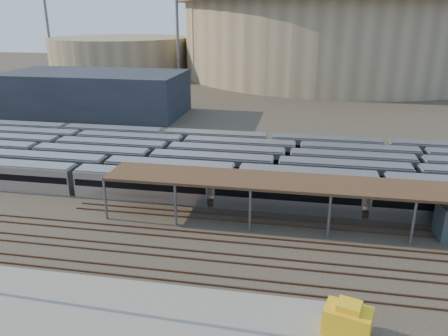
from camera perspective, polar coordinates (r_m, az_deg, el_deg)
ground at (r=50.43m, az=-7.29°, el=-7.95°), size 420.00×420.00×0.00m
apron at (r=40.70m, az=-20.94°, el=-16.46°), size 50.00×9.00×0.20m
subway_trains at (r=66.93m, az=-5.33°, el=0.87°), size 127.70×23.90×3.60m
inspection_shed at (r=50.52m, az=18.51°, el=-2.59°), size 60.30×6.00×5.30m
empty_tracks at (r=46.26m, az=-9.16°, el=-10.64°), size 170.00×9.62×0.18m
stadium at (r=182.92m, az=14.35°, el=16.92°), size 124.00×124.00×32.50m
secondary_arena at (r=188.45m, az=-13.30°, el=14.17°), size 56.00×56.00×14.00m
service_building at (r=110.69m, az=-16.43°, el=9.36°), size 42.00×20.00×10.00m
floodlight_0 at (r=158.77m, az=-6.14°, el=18.58°), size 4.00×1.00×38.40m
floodlight_1 at (r=190.38m, az=-22.14°, el=17.49°), size 4.00×1.00×38.40m
floodlight_3 at (r=203.93m, az=3.73°, el=18.85°), size 4.00×1.00×38.40m
yellow_equipment at (r=36.06m, az=15.83°, el=-18.69°), size 3.93×3.03×2.17m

